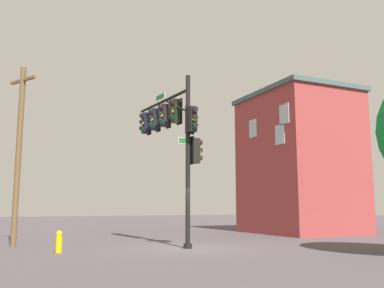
% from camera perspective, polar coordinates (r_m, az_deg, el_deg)
% --- Properties ---
extents(ground_plane, '(120.00, 120.00, 0.00)m').
position_cam_1_polar(ground_plane, '(18.16, -0.58, -13.90)').
color(ground_plane, '#494145').
extents(signal_pole_assembly, '(5.69, 1.50, 7.47)m').
position_cam_1_polar(signal_pole_assembly, '(19.71, -2.62, 2.04)').
color(signal_pole_assembly, black).
rests_on(signal_pole_assembly, ground_plane).
extents(utility_pole, '(1.61, 1.02, 8.05)m').
position_cam_1_polar(utility_pole, '(20.37, -22.34, -0.85)').
color(utility_pole, brown).
rests_on(utility_pole, ground_plane).
extents(fire_hydrant, '(0.33, 0.24, 0.83)m').
position_cam_1_polar(fire_hydrant, '(17.15, -17.52, -12.47)').
color(fire_hydrant, '#E5BA0B').
rests_on(fire_hydrant, ground_plane).
extents(brick_building, '(7.17, 6.08, 9.28)m').
position_cam_1_polar(brick_building, '(29.03, 14.25, -2.37)').
color(brick_building, '#963837').
rests_on(brick_building, ground_plane).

